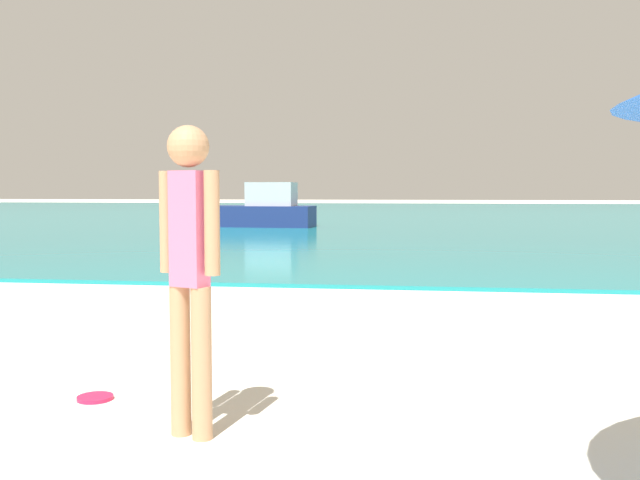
# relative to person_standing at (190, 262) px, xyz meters

# --- Properties ---
(water) EXTENTS (160.00, 60.00, 0.06)m
(water) POSITION_rel_person_standing_xyz_m (0.57, 36.00, -0.96)
(water) COLOR teal
(water) RESTS_ON ground
(person_standing) EXTENTS (0.38, 0.23, 1.73)m
(person_standing) POSITION_rel_person_standing_xyz_m (0.00, 0.00, 0.00)
(person_standing) COLOR tan
(person_standing) RESTS_ON ground
(frisbee) EXTENTS (0.23, 0.23, 0.03)m
(frisbee) POSITION_rel_person_standing_xyz_m (-0.85, 0.59, -0.97)
(frisbee) COLOR #E51E4C
(frisbee) RESTS_ON ground
(boat_near) EXTENTS (4.74, 1.78, 1.58)m
(boat_near) POSITION_rel_person_standing_xyz_m (-4.61, 21.15, -0.38)
(boat_near) COLOR navy
(boat_near) RESTS_ON water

